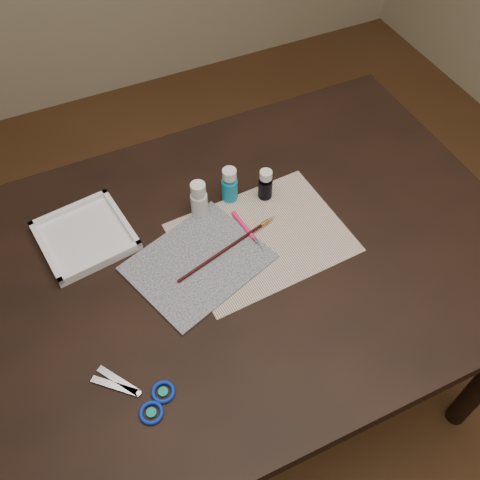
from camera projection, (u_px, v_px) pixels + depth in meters
name	position (u px, v px, depth m)	size (l,w,h in m)	color
ground	(240.00, 386.00, 1.81)	(3.50, 3.50, 0.02)	#422614
table	(240.00, 332.00, 1.51)	(1.30, 0.90, 0.75)	black
paper	(262.00, 237.00, 1.24)	(0.38, 0.29, 0.00)	silver
canvas	(198.00, 262.00, 1.19)	(0.29, 0.23, 0.00)	black
paint_bottle_white	(199.00, 199.00, 1.25)	(0.04, 0.04, 0.10)	silver
paint_bottle_cyan	(230.00, 185.00, 1.28)	(0.04, 0.04, 0.09)	#1187AD
paint_bottle_navy	(265.00, 184.00, 1.29)	(0.03, 0.03, 0.08)	black
paintbrush	(229.00, 247.00, 1.21)	(0.29, 0.01, 0.01)	black
craft_knife	(248.00, 232.00, 1.24)	(0.14, 0.01, 0.01)	#FF1D68
scissors	(130.00, 393.00, 1.01)	(0.18, 0.09, 0.01)	silver
palette_tray	(85.00, 236.00, 1.23)	(0.20, 0.20, 0.02)	white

